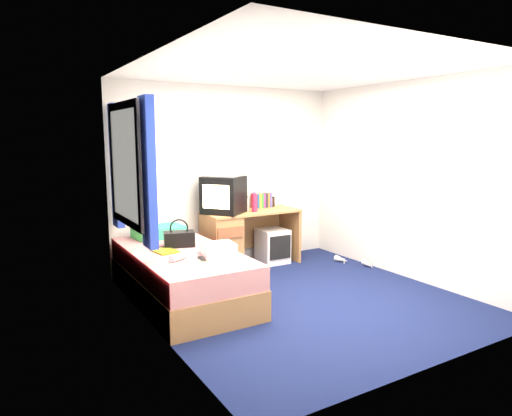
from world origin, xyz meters
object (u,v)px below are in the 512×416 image
colour_swatch_fan (209,260)px  white_heels (355,262)px  handbag (179,238)px  water_bottle (178,257)px  magazine (165,251)px  storage_cube (272,246)px  pillow (159,232)px  desk (233,238)px  pink_water_bottle (254,203)px  aerosol_can (247,205)px  crt_tv (224,195)px  remote_control (202,259)px  towel (218,248)px  vcr (223,173)px  bed (182,275)px  picture_frame (272,201)px

colour_swatch_fan → white_heels: colour_swatch_fan is taller
handbag → water_bottle: (-0.22, -0.54, -0.05)m
magazine → water_bottle: 0.39m
storage_cube → colour_swatch_fan: colour_swatch_fan is taller
pillow → desk: (1.01, 0.04, -0.20)m
water_bottle → white_heels: bearing=8.7°
pink_water_bottle → aerosol_can: pink_water_bottle is taller
crt_tv → magazine: bearing=-92.7°
remote_control → white_heels: size_ratio=0.27×
handbag → desk: bearing=48.5°
towel → water_bottle: size_ratio=1.63×
vcr → magazine: vcr is taller
storage_cube → aerosol_can: 0.71m
aerosol_can → remote_control: 1.76m
storage_cube → water_bottle: bearing=-146.9°
aerosol_can → water_bottle: bearing=-141.1°
pink_water_bottle → colour_swatch_fan: 1.74m
bed → desk: (1.03, 0.79, 0.14)m
aerosol_can → towel: size_ratio=0.53×
desk → vcr: bearing=178.2°
crt_tv → remote_control: crt_tv is taller
remote_control → pillow: bearing=100.6°
pillow → magazine: size_ratio=2.07×
picture_frame → magazine: (-1.92, -0.94, -0.27)m
storage_cube → remote_control: (-1.59, -1.19, 0.32)m
vcr → remote_control: size_ratio=2.65×
aerosol_can → crt_tv: bearing=179.2°
storage_cube → picture_frame: 0.65m
pillow → vcr: vcr is taller
pillow → towel: size_ratio=1.78×
pink_water_bottle → white_heels: size_ratio=0.39×
pink_water_bottle → colour_swatch_fan: bearing=-135.7°
pillow → white_heels: 2.66m
vcr → towel: size_ratio=1.30×
desk → towel: bearing=-124.3°
pillow → towel: pillow is taller
desk → water_bottle: 1.67m
pink_water_bottle → magazine: pink_water_bottle is taller
storage_cube → vcr: vcr is taller
vcr → remote_control: 1.68m
bed → colour_swatch_fan: 0.59m
handbag → colour_swatch_fan: 0.70m
vcr → handbag: size_ratio=1.15×
colour_swatch_fan → white_heels: (2.44, 0.57, -0.51)m
picture_frame → colour_swatch_fan: size_ratio=0.64×
picture_frame → desk: bearing=-172.5°
water_bottle → white_heels: water_bottle is taller
storage_cube → pink_water_bottle: pink_water_bottle is taller
bed → water_bottle: water_bottle is taller
desk → crt_tv: bearing=179.5°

